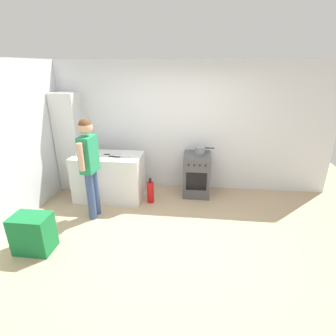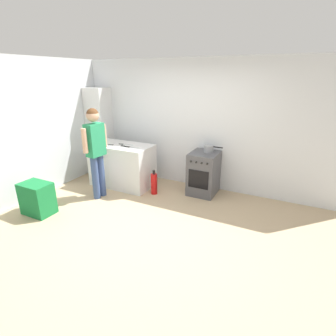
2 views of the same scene
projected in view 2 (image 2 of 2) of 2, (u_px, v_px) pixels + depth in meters
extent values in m
plane|color=tan|center=(149.00, 226.00, 4.18)|extent=(8.00, 8.00, 0.00)
cube|color=silver|center=(195.00, 125.00, 5.38)|extent=(6.00, 0.10, 2.60)
cube|color=silver|center=(44.00, 127.00, 5.17)|extent=(0.10, 3.10, 2.60)
cube|color=silver|center=(122.00, 165.00, 5.60)|extent=(1.30, 0.70, 0.90)
cube|color=#4C4C51|center=(204.00, 173.00, 5.22)|extent=(0.53, 0.60, 0.85)
cube|color=black|center=(198.00, 180.00, 4.97)|extent=(0.40, 0.01, 0.36)
cylinder|color=black|center=(197.00, 154.00, 5.03)|extent=(0.17, 0.17, 0.01)
cylinder|color=black|center=(209.00, 155.00, 4.92)|extent=(0.17, 0.17, 0.01)
cylinder|color=black|center=(201.00, 151.00, 5.23)|extent=(0.17, 0.17, 0.01)
cylinder|color=black|center=(212.00, 152.00, 5.13)|extent=(0.17, 0.17, 0.01)
cylinder|color=black|center=(191.00, 162.00, 4.91)|extent=(0.04, 0.02, 0.04)
cylinder|color=black|center=(196.00, 162.00, 4.87)|extent=(0.04, 0.02, 0.04)
cylinder|color=black|center=(202.00, 163.00, 4.82)|extent=(0.04, 0.02, 0.04)
cylinder|color=black|center=(207.00, 164.00, 4.78)|extent=(0.04, 0.02, 0.04)
cylinder|color=gray|center=(209.00, 149.00, 5.09)|extent=(0.19, 0.19, 0.14)
cylinder|color=black|center=(218.00, 147.00, 5.00)|extent=(0.18, 0.02, 0.02)
cube|color=silver|center=(128.00, 145.00, 5.44)|extent=(0.22, 0.07, 0.01)
cube|color=black|center=(121.00, 144.00, 5.48)|extent=(0.11, 0.04, 0.01)
cube|color=silver|center=(102.00, 145.00, 5.41)|extent=(0.23, 0.15, 0.01)
cube|color=black|center=(111.00, 145.00, 5.41)|extent=(0.11, 0.08, 0.01)
cube|color=silver|center=(134.00, 148.00, 5.23)|extent=(0.20, 0.07, 0.01)
cube|color=black|center=(127.00, 147.00, 5.27)|extent=(0.11, 0.04, 0.01)
cube|color=silver|center=(128.00, 147.00, 5.29)|extent=(0.14, 0.04, 0.01)
cube|color=black|center=(123.00, 146.00, 5.34)|extent=(0.11, 0.03, 0.01)
cylinder|color=#384C7A|center=(95.00, 178.00, 4.99)|extent=(0.13, 0.13, 0.85)
cylinder|color=#384C7A|center=(101.00, 175.00, 5.12)|extent=(0.13, 0.13, 0.85)
cube|color=#268C59|center=(95.00, 140.00, 4.81)|extent=(0.23, 0.36, 0.60)
cylinder|color=tan|center=(85.00, 141.00, 4.60)|extent=(0.09, 0.09, 0.44)
cylinder|color=tan|center=(104.00, 136.00, 4.99)|extent=(0.09, 0.09, 0.44)
sphere|color=tan|center=(93.00, 115.00, 4.65)|extent=(0.23, 0.23, 0.23)
sphere|color=brown|center=(92.00, 114.00, 4.65)|extent=(0.22, 0.22, 0.22)
cylinder|color=red|center=(154.00, 184.00, 5.25)|extent=(0.13, 0.13, 0.42)
cylinder|color=black|center=(154.00, 172.00, 5.17)|extent=(0.05, 0.05, 0.08)
cube|color=#197238|center=(39.00, 206.00, 4.53)|extent=(0.52, 0.36, 0.28)
cube|color=#197238|center=(36.00, 191.00, 4.43)|extent=(0.52, 0.36, 0.28)
cube|color=silver|center=(100.00, 132.00, 6.22)|extent=(0.48, 0.44, 2.00)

